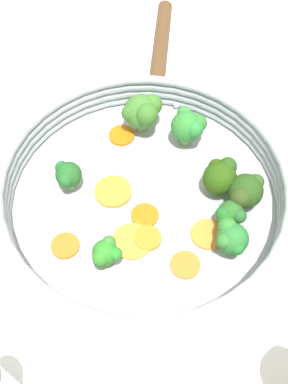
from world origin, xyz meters
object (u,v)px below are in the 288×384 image
(carrot_slice_3, at_px, (185,265))
(carrot_slice_4, at_px, (132,241))
(skillet, at_px, (144,202))
(carrot_slice_1, at_px, (145,216))
(broccoli_floret_2, at_px, (189,126))
(broccoli_floret_4, at_px, (143,112))
(broccoli_floret_6, at_px, (220,176))
(broccoli_floret_5, at_px, (245,192))
(carrot_slice_5, at_px, (65,246))
(broccoli_floret_1, at_px, (68,175))
(broccoli_floret_7, at_px, (230,214))
(carrot_slice_7, at_px, (208,234))
(carrot_slice_2, at_px, (148,238))
(broccoli_floret_3, at_px, (107,254))
(carrot_slice_6, at_px, (122,135))
(broccoli_floret_0, at_px, (231,238))
(carrot_slice_0, at_px, (113,192))

(carrot_slice_3, bearing_deg, carrot_slice_4, 90.01)
(skillet, distance_m, carrot_slice_1, 0.03)
(broccoli_floret_2, height_order, broccoli_floret_4, broccoli_floret_4)
(broccoli_floret_6, bearing_deg, carrot_slice_1, 139.61)
(broccoli_floret_5, height_order, broccoli_floret_6, same)
(carrot_slice_5, bearing_deg, broccoli_floret_1, 27.37)
(broccoli_floret_7, bearing_deg, carrot_slice_7, 146.92)
(carrot_slice_1, xyz_separation_m, carrot_slice_2, (-0.03, -0.02, 0.00))
(carrot_slice_2, height_order, broccoli_floret_7, broccoli_floret_7)
(carrot_slice_7, xyz_separation_m, broccoli_floret_2, (0.12, 0.08, 0.03))
(broccoli_floret_3, xyz_separation_m, broccoli_floret_5, (0.14, -0.11, 0.00))
(carrot_slice_1, bearing_deg, broccoli_floret_5, -56.35)
(carrot_slice_1, height_order, carrot_slice_4, same)
(carrot_slice_4, height_order, broccoli_floret_3, broccoli_floret_3)
(carrot_slice_7, xyz_separation_m, broccoli_floret_1, (-0.01, 0.18, 0.02))
(carrot_slice_6, bearing_deg, broccoli_floret_6, -99.20)
(carrot_slice_5, xyz_separation_m, carrot_slice_6, (0.18, 0.02, 0.00))
(carrot_slice_5, height_order, carrot_slice_7, same)
(broccoli_floret_1, relative_size, broccoli_floret_6, 0.86)
(broccoli_floret_0, xyz_separation_m, broccoli_floret_5, (0.06, 0.01, 0.00))
(carrot_slice_7, bearing_deg, carrot_slice_6, 60.89)
(broccoli_floret_0, relative_size, broccoli_floret_2, 0.88)
(carrot_slice_4, bearing_deg, broccoli_floret_1, 71.47)
(broccoli_floret_5, bearing_deg, carrot_slice_7, 159.27)
(carrot_slice_2, height_order, broccoli_floret_4, broccoli_floret_4)
(broccoli_floret_1, relative_size, broccoli_floret_5, 0.85)
(broccoli_floret_3, bearing_deg, carrot_slice_3, -65.26)
(broccoli_floret_0, relative_size, broccoli_floret_6, 0.95)
(skillet, bearing_deg, carrot_slice_6, 42.93)
(carrot_slice_0, distance_m, broccoli_floret_5, 0.16)
(carrot_slice_1, relative_size, broccoli_floret_1, 0.81)
(carrot_slice_3, height_order, carrot_slice_6, carrot_slice_6)
(carrot_slice_1, xyz_separation_m, carrot_slice_3, (-0.04, -0.07, 0.00))
(skillet, xyz_separation_m, carrot_slice_6, (0.08, 0.07, 0.01))
(carrot_slice_0, distance_m, carrot_slice_5, 0.09)
(broccoli_floret_2, relative_size, broccoli_floret_3, 1.30)
(carrot_slice_2, relative_size, broccoli_floret_5, 0.66)
(carrot_slice_4, distance_m, broccoli_floret_7, 0.12)
(broccoli_floret_2, distance_m, broccoli_floret_4, 0.06)
(broccoli_floret_3, bearing_deg, broccoli_floret_4, 15.46)
(broccoli_floret_0, height_order, broccoli_floret_4, broccoli_floret_4)
(carrot_slice_6, xyz_separation_m, broccoli_floret_1, (-0.10, 0.02, 0.02))
(carrot_slice_5, distance_m, carrot_slice_6, 0.18)
(carrot_slice_2, distance_m, carrot_slice_7, 0.07)
(broccoli_floret_4, bearing_deg, broccoli_floret_7, -119.78)
(skillet, bearing_deg, carrot_slice_4, -167.23)
(carrot_slice_4, distance_m, broccoli_floret_4, 0.18)
(carrot_slice_3, distance_m, broccoli_floret_2, 0.18)
(carrot_slice_5, xyz_separation_m, broccoli_floret_2, (0.21, -0.07, 0.03))
(carrot_slice_0, xyz_separation_m, broccoli_floret_7, (0.02, -0.14, 0.02))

